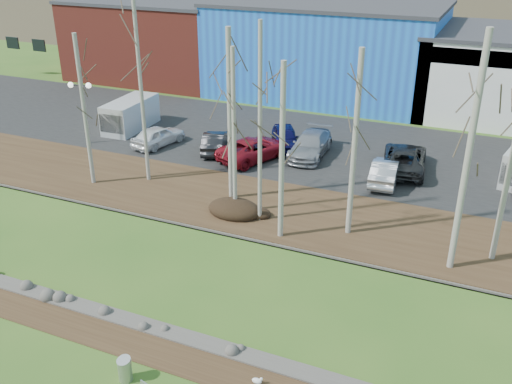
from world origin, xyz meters
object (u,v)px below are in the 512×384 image
at_px(car_2, 254,149).
at_px(car_6, 404,158).
at_px(litter_bin, 125,370).
at_px(car_0, 158,136).
at_px(car_3, 310,145).
at_px(car_1, 215,142).
at_px(car_4, 285,137).
at_px(street_lamp, 81,96).
at_px(seagull, 257,381).
at_px(van_grey, 129,115).
at_px(car_5, 385,171).

xyz_separation_m(car_2, car_6, (9.51, 2.15, 0.05)).
relative_size(litter_bin, car_0, 0.20).
bearing_deg(car_3, car_6, -3.52).
distance_m(car_1, car_4, 4.95).
height_order(street_lamp, car_2, street_lamp).
bearing_deg(car_3, street_lamp, -168.95).
relative_size(car_0, car_2, 0.79).
xyz_separation_m(litter_bin, car_1, (-7.27, 20.74, 0.41)).
bearing_deg(car_0, car_2, -165.06).
bearing_deg(car_0, litter_bin, 132.26).
bearing_deg(car_4, car_1, -172.78).
bearing_deg(seagull, car_0, 110.73).
relative_size(car_4, van_grey, 0.82).
bearing_deg(litter_bin, street_lamp, 131.68).
distance_m(street_lamp, car_5, 21.37).
distance_m(litter_bin, van_grey, 27.11).
relative_size(street_lamp, car_6, 0.77).
distance_m(street_lamp, car_4, 14.51).
xyz_separation_m(car_1, car_6, (12.63, 1.84, 0.11)).
height_order(car_2, car_4, car_2).
bearing_deg(seagull, car_2, 94.51).
bearing_deg(car_6, car_0, 1.15).
xyz_separation_m(litter_bin, car_4, (-3.09, 23.40, 0.46)).
relative_size(car_1, van_grey, 0.79).
bearing_deg(car_3, car_0, -170.69).
bearing_deg(car_6, seagull, 79.94).
distance_m(car_2, car_4, 3.14).
distance_m(car_0, van_grey, 4.51).
distance_m(street_lamp, car_2, 12.76).
bearing_deg(van_grey, car_0, -31.41).
bearing_deg(car_5, car_2, -6.95).
relative_size(car_0, van_grey, 0.81).
relative_size(car_4, car_6, 0.75).
relative_size(car_6, van_grey, 1.09).
height_order(car_1, car_5, car_5).
relative_size(car_3, van_grey, 1.02).
relative_size(car_1, car_6, 0.73).
relative_size(car_2, car_4, 1.24).
xyz_separation_m(litter_bin, van_grey, (-15.40, 22.30, 0.85)).
relative_size(litter_bin, car_2, 0.16).
height_order(seagull, car_6, car_6).
bearing_deg(car_3, van_grey, 177.40).
height_order(seagull, street_lamp, street_lamp).
bearing_deg(car_5, seagull, 83.77).
height_order(street_lamp, van_grey, street_lamp).
bearing_deg(car_2, car_6, -144.57).
bearing_deg(van_grey, car_4, 2.41).
xyz_separation_m(car_1, car_2, (3.11, -0.30, 0.06)).
xyz_separation_m(car_5, van_grey, (-20.07, 2.16, 0.41)).
xyz_separation_m(street_lamp, van_grey, (1.06, 3.81, -2.36)).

